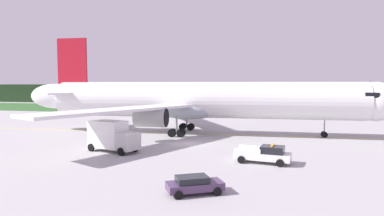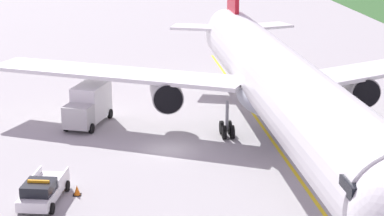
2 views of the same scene
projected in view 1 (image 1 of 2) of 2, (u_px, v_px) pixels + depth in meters
The scene contains 9 objects.
ground at pixel (189, 144), 44.54m from camera, with size 320.00×320.00×0.00m, color #A29FA1.
grass_verge at pixel (234, 110), 100.51m from camera, with size 320.00×32.87×0.04m, color #2E5B29.
distant_tree_line at pixel (241, 95), 125.62m from camera, with size 288.00×4.67×7.67m, color #1D331A.
taxiway_centerline_main at pixel (203, 134), 53.26m from camera, with size 77.03×0.30×0.01m, color yellow.
airliner at pixel (200, 101), 52.98m from camera, with size 58.77×49.92×15.64m.
ops_pickup_truck at pixel (265, 154), 33.64m from camera, with size 5.82×3.05×1.94m.
catering_truck at pixel (112, 136), 39.34m from camera, with size 6.76×4.30×3.77m.
staff_car at pixel (194, 184), 24.29m from camera, with size 4.42×3.50×1.30m.
apron_cone at pixel (254, 155), 36.01m from camera, with size 0.57×0.57×0.71m.
Camera 1 is at (10.32, -42.85, 7.99)m, focal length 31.30 mm.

